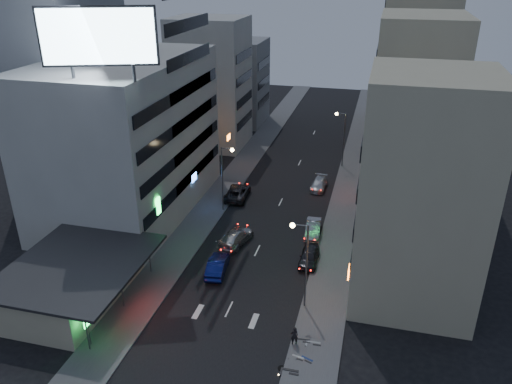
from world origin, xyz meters
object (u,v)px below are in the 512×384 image
(road_car_silver, at_px, (236,237))
(scooter_black_a, at_px, (300,364))
(scooter_silver_b, at_px, (321,337))
(parked_car_left, at_px, (238,192))
(scooter_blue, at_px, (314,355))
(scooter_silver_a, at_px, (305,353))
(parked_car_right_far, at_px, (319,184))
(road_car_blue, at_px, (218,265))
(parked_car_right_near, at_px, (309,256))
(person, at_px, (294,336))
(scooter_black_b, at_px, (311,334))
(parked_car_right_mid, at_px, (313,229))

(road_car_silver, distance_m, scooter_black_a, 19.22)
(scooter_silver_b, bearing_deg, scooter_black_a, 159.36)
(parked_car_left, height_order, scooter_blue, parked_car_left)
(scooter_silver_a, bearing_deg, scooter_blue, -87.12)
(parked_car_right_far, distance_m, road_car_blue, 23.11)
(parked_car_left, distance_m, parked_car_right_far, 11.08)
(parked_car_right_far, bearing_deg, scooter_silver_a, -82.12)
(scooter_blue, bearing_deg, parked_car_right_near, 31.08)
(road_car_silver, bearing_deg, person, 133.86)
(person, bearing_deg, parked_car_right_far, -107.66)
(scooter_blue, bearing_deg, scooter_black_b, 35.68)
(parked_car_right_near, bearing_deg, scooter_black_b, -80.49)
(parked_car_right_near, height_order, parked_car_left, parked_car_left)
(parked_car_right_far, height_order, road_car_blue, road_car_blue)
(parked_car_right_mid, bearing_deg, scooter_silver_b, -83.51)
(road_car_blue, xyz_separation_m, scooter_silver_a, (10.09, -9.48, -0.18))
(parked_car_left, relative_size, scooter_blue, 3.44)
(parked_car_right_near, bearing_deg, parked_car_right_far, 94.87)
(scooter_blue, distance_m, scooter_silver_b, 2.13)
(scooter_silver_a, distance_m, scooter_silver_b, 2.23)
(parked_car_right_mid, xyz_separation_m, road_car_blue, (-7.87, -9.67, 0.04))
(scooter_blue, relative_size, scooter_black_b, 0.98)
(parked_car_right_mid, relative_size, parked_car_left, 0.79)
(scooter_black_a, relative_size, scooter_silver_b, 1.15)
(road_car_silver, height_order, scooter_silver_b, road_car_silver)
(parked_car_left, xyz_separation_m, scooter_blue, (13.67, -26.26, -0.16))
(parked_car_right_near, relative_size, parked_car_right_mid, 0.97)
(road_car_blue, height_order, scooter_black_a, road_car_blue)
(parked_car_right_near, relative_size, parked_car_right_far, 0.96)
(scooter_blue, bearing_deg, scooter_silver_b, 13.63)
(road_car_blue, height_order, scooter_silver_a, road_car_blue)
(scooter_blue, bearing_deg, scooter_black_a, 166.16)
(scooter_blue, bearing_deg, parked_car_right_far, 27.89)
(road_car_silver, bearing_deg, parked_car_left, -63.60)
(road_car_silver, xyz_separation_m, scooter_black_b, (10.07, -13.02, -0.15))
(person, height_order, scooter_blue, person)
(scooter_blue, bearing_deg, road_car_silver, 55.64)
(scooter_silver_a, bearing_deg, parked_car_right_near, 19.45)
(scooter_black_a, xyz_separation_m, scooter_blue, (0.88, 1.28, -0.10))
(person, height_order, scooter_silver_b, person)
(parked_car_right_near, height_order, scooter_silver_a, parked_car_right_near)
(parked_car_right_near, relative_size, road_car_silver, 0.81)
(parked_car_left, distance_m, scooter_black_b, 27.35)
(road_car_blue, xyz_separation_m, scooter_black_a, (9.94, -10.88, -0.05))
(parked_car_right_far, xyz_separation_m, scooter_blue, (4.01, -31.68, -0.03))
(parked_car_left, relative_size, road_car_blue, 1.20)
(person, xyz_separation_m, scooter_blue, (1.77, -1.42, -0.31))
(parked_car_right_near, height_order, person, person)
(parked_car_right_far, distance_m, road_car_silver, 17.72)
(parked_car_right_mid, bearing_deg, person, -90.34)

